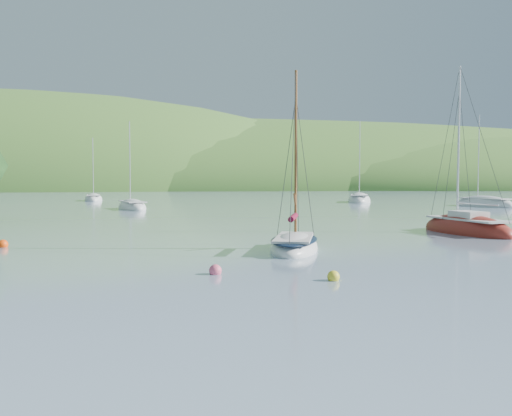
{
  "coord_description": "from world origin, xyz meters",
  "views": [
    {
      "loc": [
        -3.43,
        -16.75,
        3.17
      ],
      "look_at": [
        -0.68,
        8.0,
        1.85
      ],
      "focal_mm": 40.0,
      "sensor_mm": 36.0,
      "label": 1
    }
  ],
  "objects": [
    {
      "name": "ground",
      "position": [
        0.0,
        0.0,
        0.0
      ],
      "size": [
        700.0,
        700.0,
        0.0
      ],
      "primitive_type": "plane",
      "color": "gray",
      "rests_on": "ground"
    },
    {
      "name": "shoreline_hills",
      "position": [
        -9.66,
        172.42,
        0.0
      ],
      "size": [
        690.0,
        135.0,
        56.0
      ],
      "color": "#316526",
      "rests_on": "ground"
    },
    {
      "name": "daysailer_white",
      "position": [
        0.96,
        7.65,
        0.2
      ],
      "size": [
        3.34,
        5.86,
        8.5
      ],
      "rotation": [
        0.0,
        0.0,
        -0.25
      ],
      "color": "silver",
      "rests_on": "ground"
    },
    {
      "name": "sloop_red",
      "position": [
        12.11,
        14.16,
        0.21
      ],
      "size": [
        3.79,
        7.41,
        10.46
      ],
      "rotation": [
        0.0,
        0.0,
        0.2
      ],
      "color": "maroon",
      "rests_on": "ground"
    },
    {
      "name": "distant_sloop_a",
      "position": [
        -9.56,
        41.78,
        0.17
      ],
      "size": [
        4.4,
        7.2,
        9.7
      ],
      "rotation": [
        0.0,
        0.0,
        0.32
      ],
      "color": "silver",
      "rests_on": "ground"
    },
    {
      "name": "distant_sloop_b",
      "position": [
        18.18,
        55.63,
        0.19
      ],
      "size": [
        5.04,
        8.61,
        11.6
      ],
      "rotation": [
        0.0,
        0.0,
        -0.29
      ],
      "color": "silver",
      "rests_on": "ground"
    },
    {
      "name": "distant_sloop_c",
      "position": [
        -17.18,
        64.36,
        0.17
      ],
      "size": [
        3.42,
        6.99,
        9.56
      ],
      "rotation": [
        0.0,
        0.0,
        0.16
      ],
      "color": "silver",
      "rests_on": "ground"
    },
    {
      "name": "distant_sloop_d",
      "position": [
        28.68,
        43.13,
        0.19
      ],
      "size": [
        5.1,
        8.24,
        11.09
      ],
      "rotation": [
        0.0,
        0.0,
        0.33
      ],
      "color": "silver",
      "rests_on": "ground"
    },
    {
      "name": "mooring_buoys",
      "position": [
        0.87,
        6.12,
        0.12
      ],
      "size": [
        27.34,
        10.41,
        0.48
      ],
      "color": "yellow",
      "rests_on": "ground"
    }
  ]
}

